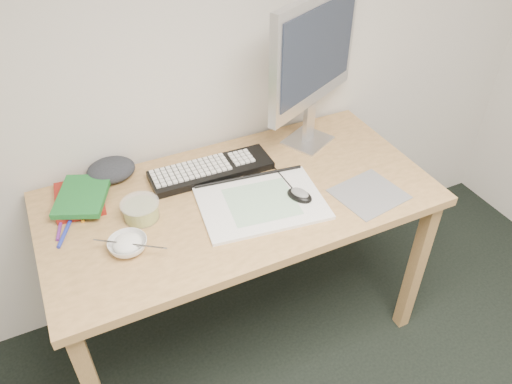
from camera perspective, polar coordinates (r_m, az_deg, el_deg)
desk at (r=1.85m, az=-1.84°, el=-2.34°), size 1.40×0.70×0.75m
mousepad at (r=1.84m, az=12.78°, el=-0.22°), size 0.26×0.24×0.00m
sketchpad at (r=1.75m, az=0.62°, el=-1.25°), size 0.47×0.36×0.01m
keyboard at (r=1.90m, az=-5.14°, el=2.51°), size 0.47×0.16×0.03m
monitor at (r=1.92m, az=6.65°, el=15.21°), size 0.47×0.26×0.60m
mouse at (r=1.76m, az=5.02°, el=-0.14°), size 0.10×0.12×0.03m
rice_bowl at (r=1.63m, az=-14.43°, el=-5.91°), size 0.13×0.13×0.04m
chopsticks at (r=1.60m, az=-14.21°, el=-5.79°), size 0.20×0.14×0.02m
fruit_tub at (r=1.73m, az=-13.03°, el=-2.03°), size 0.16×0.16×0.06m
book_red at (r=1.87m, az=-19.54°, el=-0.70°), size 0.18×0.23×0.02m
book_green at (r=1.84m, az=-19.23°, el=-0.41°), size 0.24×0.27×0.02m
cloth_lump at (r=1.94m, az=-16.23°, el=2.42°), size 0.16×0.14×0.06m
pencil_pink at (r=1.84m, az=-1.57°, el=0.83°), size 0.17×0.06×0.01m
pencil_tan at (r=1.87m, az=-1.42°, el=1.72°), size 0.15×0.12×0.01m
pencil_black at (r=1.85m, az=2.19°, el=1.23°), size 0.20×0.04×0.01m
marker_blue at (r=1.75m, az=-20.99°, el=-4.35°), size 0.07×0.13×0.01m
marker_orange at (r=1.82m, az=-19.18°, el=-2.02°), size 0.03×0.12×0.01m
marker_purple at (r=1.78m, az=-21.51°, el=-3.76°), size 0.04×0.12×0.01m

